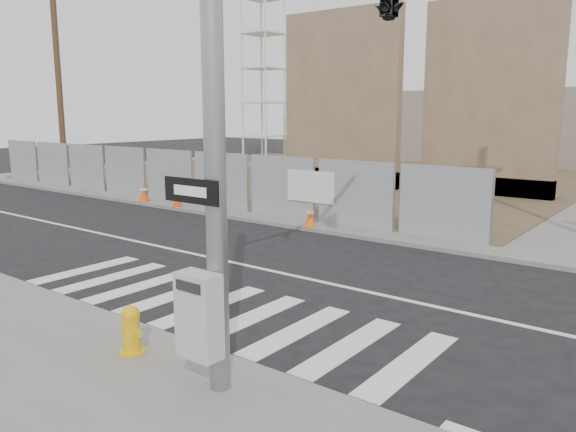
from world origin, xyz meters
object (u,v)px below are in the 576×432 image
Objects in this scene: fire_hydrant at (131,330)px; traffic_cone_d at (310,216)px; signal_pole at (342,28)px; traffic_cone_c at (177,197)px; crane_tower at (263,17)px; traffic_cone_a at (73,177)px; traffic_cone_b at (144,192)px.

fire_hydrant is 9.62m from traffic_cone_d.
signal_pole is 13.37m from traffic_cone_c.
crane_tower is 14.51m from traffic_cone_a.
traffic_cone_b is at bearing 180.00° from traffic_cone_d.
traffic_cone_a is 1.05× the size of traffic_cone_b.
fire_hydrant is at bearing -70.20° from traffic_cone_d.
fire_hydrant is at bearing -54.16° from crane_tower.
traffic_cone_b reaches higher than fire_hydrant.
crane_tower is 28.42× the size of traffic_cone_d.
signal_pole is 10.27× the size of traffic_cone_c.
fire_hydrant is at bearing -121.70° from signal_pole.
traffic_cone_d is at bearing 128.49° from signal_pole.
crane_tower is at bearing 109.77° from traffic_cone_b.
crane_tower is 16.05m from traffic_cone_b.
crane_tower is (-17.49, 19.05, 4.24)m from signal_pole.
traffic_cone_d is at bearing -4.92° from traffic_cone_a.
traffic_cone_c is (1.91, 0.00, -0.02)m from traffic_cone_b.
traffic_cone_b is (6.92, -1.28, -0.02)m from traffic_cone_a.
traffic_cone_c is (-10.99, 6.27, -4.33)m from signal_pole.
fire_hydrant is 12.95m from traffic_cone_c.
fire_hydrant is (15.77, -21.83, -8.55)m from crane_tower.
traffic_cone_a is 8.93m from traffic_cone_c.
traffic_cone_b reaches higher than traffic_cone_c.
traffic_cone_c is (6.51, -12.78, -8.57)m from crane_tower.
crane_tower is 25.14× the size of traffic_cone_b.
fire_hydrant reaches higher than traffic_cone_c.
traffic_cone_b is 1.92m from traffic_cone_c.
fire_hydrant is 1.05× the size of traffic_cone_c.
traffic_cone_a is (-2.33, -11.50, -8.53)m from crane_tower.
crane_tower reaches higher than traffic_cone_b.
traffic_cone_b is (-11.18, 9.05, 0.00)m from fire_hydrant.
traffic_cone_a is at bearing 172.63° from fire_hydrant.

